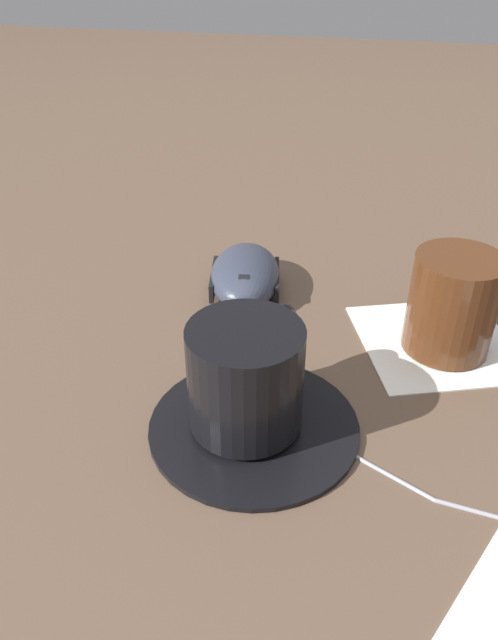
% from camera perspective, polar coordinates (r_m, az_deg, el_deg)
% --- Properties ---
extents(ground_plane, '(3.00, 3.00, 0.00)m').
position_cam_1_polar(ground_plane, '(0.46, 7.50, -7.43)').
color(ground_plane, brown).
extents(saucer, '(0.15, 0.15, 0.01)m').
position_cam_1_polar(saucer, '(0.44, 0.46, -9.50)').
color(saucer, black).
rests_on(saucer, ground).
extents(coffee_cup, '(0.11, 0.08, 0.07)m').
position_cam_1_polar(coffee_cup, '(0.41, -0.13, -5.01)').
color(coffee_cup, black).
rests_on(coffee_cup, saucer).
extents(computer_mouse, '(0.12, 0.08, 0.04)m').
position_cam_1_polar(computer_mouse, '(0.58, -0.35, 4.13)').
color(computer_mouse, '#2D3342').
rests_on(computer_mouse, ground).
extents(mouse_cable, '(0.20, 0.27, 0.00)m').
position_cam_1_polar(mouse_cable, '(0.44, 11.60, -10.60)').
color(mouse_cable, gray).
rests_on(mouse_cable, ground).
extents(napkin_under_glass, '(0.16, 0.16, 0.00)m').
position_cam_1_polar(napkin_under_glass, '(0.54, 16.79, -1.90)').
color(napkin_under_glass, silver).
rests_on(napkin_under_glass, ground).
extents(drinking_glass, '(0.07, 0.07, 0.08)m').
position_cam_1_polar(drinking_glass, '(0.51, 18.12, 1.42)').
color(drinking_glass, '#4C2814').
rests_on(drinking_glass, napkin_under_glass).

